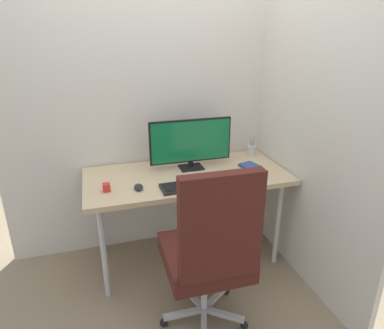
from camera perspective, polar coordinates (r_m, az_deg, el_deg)
name	(u,v)px	position (r m, az deg, el deg)	size (l,w,h in m)	color
ground_plane	(187,257)	(2.96, -0.78, -15.10)	(8.00, 8.00, 0.00)	gray
wall_back	(173,79)	(2.77, -3.17, 13.95)	(2.73, 0.04, 2.80)	silver
wall_side_right	(301,85)	(2.57, 17.69, 12.43)	(0.04, 1.93, 2.80)	silver
desk	(187,181)	(2.60, -0.85, -2.72)	(1.51, 0.71, 0.75)	#D1B78C
office_chair	(210,250)	(2.02, 3.00, -13.99)	(0.54, 0.57, 1.13)	black
monitor	(191,142)	(2.62, -0.21, 3.71)	(0.64, 0.14, 0.39)	black
keyboard	(192,185)	(2.37, -0.08, -3.50)	(0.43, 0.18, 0.02)	black
mouse	(138,187)	(2.36, -8.89, -3.72)	(0.06, 0.10, 0.03)	black
pen_holder	(251,150)	(3.00, 9.80, 2.36)	(0.07, 0.07, 0.17)	silver
notebook	(250,166)	(2.73, 9.63, -0.30)	(0.12, 0.15, 0.02)	#334C8C
desk_clamp_accessory	(106,187)	(2.37, -14.03, -3.72)	(0.05, 0.05, 0.05)	red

